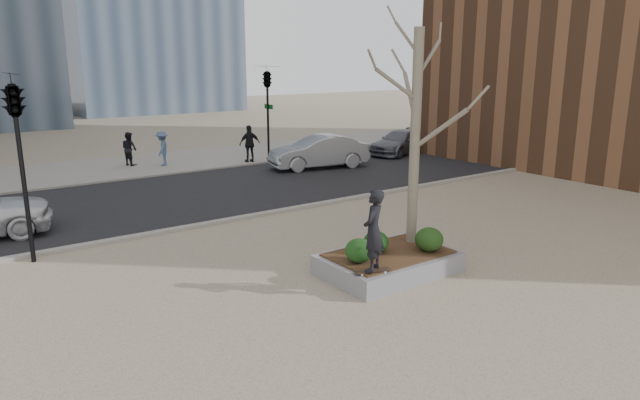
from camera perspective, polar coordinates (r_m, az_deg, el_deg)
ground at (r=12.73m, az=3.47°, el=-8.21°), size 120.00×120.00×0.00m
street at (r=21.08m, az=-13.95°, el=0.37°), size 60.00×8.00×0.02m
far_sidewalk at (r=27.58m, az=-19.45°, el=3.11°), size 60.00×6.00×0.02m
planter at (r=13.27m, az=6.86°, el=-6.32°), size 3.00×2.00×0.45m
planter_mulch at (r=13.18m, az=6.89°, el=-5.32°), size 2.70×1.70×0.04m
sycamore_tree at (r=13.41m, az=9.62°, el=9.44°), size 2.80×2.80×6.60m
shrub_left at (r=12.42m, az=3.95°, el=-5.07°), size 0.62×0.62×0.53m
shrub_middle at (r=13.10m, az=5.61°, el=-4.18°), size 0.58×0.58×0.49m
shrub_right at (r=13.35m, az=10.86°, el=-3.89°), size 0.65×0.65×0.55m
skateboard at (r=12.00m, az=5.26°, el=-7.16°), size 0.80×0.43×0.08m
skateboarder at (r=11.70m, az=5.36°, el=-3.04°), size 0.75×0.68×1.72m
car_silver at (r=25.71m, az=-0.12°, el=4.85°), size 4.69×2.50×1.47m
car_third at (r=29.95m, az=8.03°, el=5.75°), size 4.46×2.77×1.20m
pedestrian_a at (r=27.73m, az=-18.53°, el=4.89°), size 0.81×0.91×1.54m
pedestrian_b at (r=27.24m, az=-15.49°, el=5.00°), size 1.06×1.19×1.59m
pedestrian_c at (r=27.37m, az=-7.04°, el=5.61°), size 1.07×0.54×1.75m
traffic_light_near at (r=15.06m, az=-27.61°, el=2.61°), size 0.60×2.48×4.50m
traffic_light_far at (r=27.65m, az=-5.24°, el=8.55°), size 0.60×2.48×4.50m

